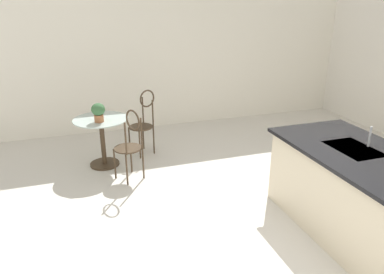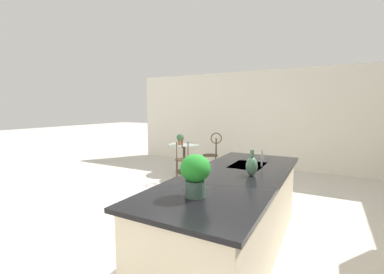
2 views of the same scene
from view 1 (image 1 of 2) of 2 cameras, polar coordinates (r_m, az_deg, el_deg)
name	(u,v)px [view 1 (image 1 of 2)]	position (r m, az deg, el deg)	size (l,w,h in m)	color
ground_plane	(288,253)	(3.89, 14.95, -17.34)	(40.00, 40.00, 0.00)	beige
wall_left_window	(172,56)	(7.06, -3.25, 12.64)	(0.12, 7.80, 2.70)	silver
bistro_table	(102,137)	(5.51, -14.03, -0.08)	(0.80, 0.80, 0.74)	#3D2D1E
chair_near_window	(143,119)	(5.81, -7.71, 2.78)	(0.51, 0.52, 1.04)	#3D2D1E
chair_by_island	(130,142)	(4.92, -9.81, -0.74)	(0.52, 0.51, 1.04)	#3D2D1E
sink_faucet	(370,137)	(4.18, 26.36, 0.06)	(0.02, 0.02, 0.22)	#B2B5BA
potted_plant_on_table	(98,111)	(5.24, -14.64, 3.97)	(0.19, 0.19, 0.27)	#9E603D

